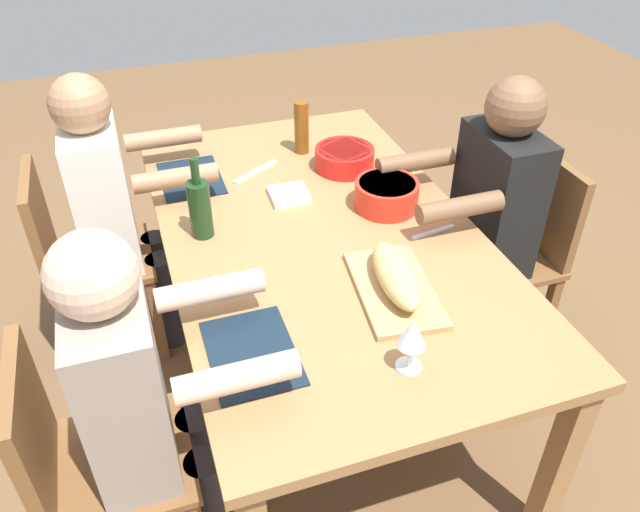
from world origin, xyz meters
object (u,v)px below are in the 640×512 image
object	(u,v)px
wine_bottle	(200,208)
chair_near_right	(86,461)
dining_table	(320,248)
wine_glass	(412,335)
chair_far_center	(518,245)
serving_bowl_pasta	(387,193)
diner_far_center	(486,208)
chair_near_left	(77,255)
diner_near_left	(115,201)
serving_bowl_greens	(345,157)
diner_near_right	(141,391)
beer_bottle	(302,128)
bread_loaf	(396,275)
cutting_board	(394,289)
napkin_stack	(289,195)

from	to	relation	value
wine_bottle	chair_near_right	bearing A→B (deg)	-37.25
dining_table	wine_glass	distance (m)	0.71
chair_far_center	serving_bowl_pasta	xyz separation A→B (m)	(-0.07, -0.57, 0.32)
diner_far_center	wine_bottle	xyz separation A→B (m)	(-0.10, -1.05, 0.15)
chair_near_left	chair_near_right	xyz separation A→B (m)	(1.00, 0.00, 0.00)
diner_near_left	serving_bowl_greens	size ratio (longest dim) A/B	5.07
dining_table	wine_bottle	xyz separation A→B (m)	(-0.10, -0.39, 0.18)
diner_near_left	wine_glass	bearing A→B (deg)	29.77
diner_near_right	beer_bottle	distance (m)	1.34
diner_far_center	diner_near_right	bearing A→B (deg)	-69.26
chair_near_right	bread_loaf	bearing A→B (deg)	96.86
diner_near_left	bread_loaf	distance (m)	1.18
serving_bowl_greens	wine_glass	distance (m)	1.10
bread_loaf	wine_bottle	distance (m)	0.70
bread_loaf	diner_near_right	bearing A→B (deg)	-81.52
chair_near_right	bread_loaf	xyz separation A→B (m)	(-0.11, 0.95, 0.32)
beer_bottle	wine_glass	size ratio (longest dim) A/B	1.33
bread_loaf	diner_far_center	bearing A→B (deg)	124.83
dining_table	diner_near_left	world-z (taller)	diner_near_left
diner_near_right	cutting_board	size ratio (longest dim) A/B	3.00
diner_near_right	serving_bowl_greens	distance (m)	1.27
wine_glass	chair_near_left	bearing A→B (deg)	-143.97
diner_near_left	chair_near_right	bearing A→B (deg)	-10.38
cutting_board	wine_bottle	bearing A→B (deg)	-134.87
cutting_board	wine_bottle	size ratio (longest dim) A/B	1.38
wine_glass	bread_loaf	bearing A→B (deg)	162.85
dining_table	diner_near_right	world-z (taller)	diner_near_right
chair_near_left	wine_bottle	distance (m)	0.71
serving_bowl_pasta	wine_glass	distance (m)	0.80
chair_near_right	diner_near_right	xyz separation A→B (m)	(0.00, 0.18, 0.21)
serving_bowl_greens	wine_bottle	distance (m)	0.69
cutting_board	diner_near_right	bearing A→B (deg)	-81.52
chair_near_left	diner_near_right	size ratio (longest dim) A/B	0.71
diner_far_center	wine_glass	distance (m)	0.95
diner_near_left	diner_far_center	distance (m)	1.41
chair_near_right	serving_bowl_pasta	distance (m)	1.30
chair_near_right	wine_bottle	xyz separation A→B (m)	(-0.60, 0.46, 0.37)
dining_table	bread_loaf	distance (m)	0.43
chair_near_left	serving_bowl_greens	xyz separation A→B (m)	(0.11, 1.08, 0.31)
chair_far_center	serving_bowl_pasta	bearing A→B (deg)	-96.75
chair_far_center	wine_bottle	world-z (taller)	wine_bottle
wine_bottle	chair_near_left	bearing A→B (deg)	-130.92
dining_table	serving_bowl_greens	world-z (taller)	serving_bowl_greens
beer_bottle	wine_glass	bearing A→B (deg)	-4.60
serving_bowl_pasta	wine_glass	xyz separation A→B (m)	(0.75, -0.26, 0.06)
chair_near_left	diner_far_center	world-z (taller)	diner_far_center
chair_near_left	wine_bottle	bearing A→B (deg)	49.08
cutting_board	napkin_stack	bearing A→B (deg)	-166.93
diner_far_center	beer_bottle	world-z (taller)	diner_far_center
diner_near_left	diner_near_right	world-z (taller)	same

